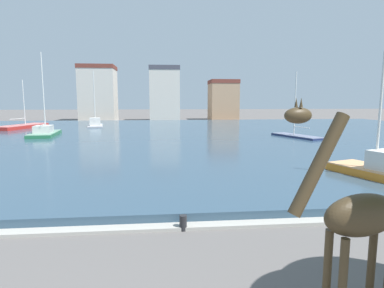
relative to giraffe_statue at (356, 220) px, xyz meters
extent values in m
cube|color=#334C60|center=(-3.87, 31.12, -1.94)|extent=(83.98, 51.66, 0.41)
cube|color=#ADA89E|center=(-3.87, 5.04, -2.08)|extent=(83.98, 0.50, 0.12)
cylinder|color=#42331E|center=(-0.39, 0.11, -1.17)|extent=(0.14, 0.14, 1.94)
cylinder|color=#42331E|center=(0.57, 0.30, -1.17)|extent=(0.14, 0.14, 1.94)
ellipsoid|color=#42331E|center=(0.12, 0.02, 0.08)|extent=(1.58, 0.84, 0.74)
cylinder|color=#42331E|center=(-0.80, -0.15, 1.01)|extent=(1.04, 0.40, 1.66)
ellipsoid|color=#42331E|center=(-1.21, -0.23, 1.79)|extent=(0.50, 0.33, 0.25)
cone|color=#42331E|center=(-1.19, -0.29, 1.98)|extent=(0.05, 0.05, 0.14)
cone|color=#42331E|center=(-1.22, -0.17, 1.98)|extent=(0.05, 0.05, 0.14)
cube|color=red|center=(-22.01, 40.29, -1.72)|extent=(4.52, 8.45, 0.83)
ellipsoid|color=red|center=(-20.92, 44.00, -1.72)|extent=(2.81, 3.32, 0.79)
cube|color=#C7716E|center=(-22.01, 40.29, -1.28)|extent=(4.43, 8.28, 0.06)
cylinder|color=silver|center=(-21.83, 40.88, 1.75)|extent=(0.12, 0.12, 6.10)
cylinder|color=silver|center=(-22.23, 39.51, -0.41)|extent=(0.88, 2.75, 0.08)
cube|color=orange|center=(7.48, 9.31, -1.75)|extent=(3.55, 5.46, 0.78)
ellipsoid|color=orange|center=(6.70, 11.60, -1.75)|extent=(2.29, 2.27, 0.74)
cube|color=#E2A56E|center=(7.48, 9.31, -1.33)|extent=(3.48, 5.35, 0.06)
cylinder|color=silver|center=(7.36, 9.68, 1.49)|extent=(0.12, 0.12, 5.69)
cube|color=#939399|center=(-12.75, 42.47, -1.86)|extent=(2.97, 5.95, 0.55)
ellipsoid|color=#939399|center=(-13.20, 45.13, -1.86)|extent=(2.14, 2.27, 0.52)
cube|color=#B1B1B5|center=(-12.75, 42.47, -1.56)|extent=(2.91, 5.83, 0.06)
cube|color=silver|center=(-12.68, 42.05, -1.00)|extent=(1.74, 2.20, 1.06)
cylinder|color=silver|center=(-12.82, 42.89, 2.33)|extent=(0.12, 0.12, 7.83)
cylinder|color=silver|center=(-12.65, 41.91, -0.69)|extent=(0.41, 1.98, 0.08)
cube|color=navy|center=(10.68, 26.45, -1.86)|extent=(3.64, 6.25, 0.56)
ellipsoid|color=navy|center=(9.73, 29.14, -1.86)|extent=(2.18, 2.51, 0.53)
cube|color=slate|center=(10.68, 26.45, -1.55)|extent=(3.57, 6.13, 0.06)
cylinder|color=silver|center=(10.53, 26.87, 1.68)|extent=(0.12, 0.12, 6.52)
cylinder|color=silver|center=(10.88, 25.88, -0.68)|extent=(0.78, 2.01, 0.08)
cube|color=#236B42|center=(-15.66, 30.40, -1.78)|extent=(3.09, 6.43, 0.73)
ellipsoid|color=#236B42|center=(-16.01, 33.32, -1.78)|extent=(2.38, 2.40, 0.69)
cube|color=gray|center=(-15.66, 30.40, -1.38)|extent=(3.03, 6.30, 0.06)
cube|color=silver|center=(-15.60, 29.94, -0.98)|extent=(1.91, 2.35, 0.75)
cylinder|color=silver|center=(-15.71, 30.86, 2.83)|extent=(0.12, 0.12, 8.47)
cylinder|color=silver|center=(-15.59, 29.79, -0.51)|extent=(0.34, 2.16, 0.08)
cylinder|color=#232326|center=(-2.59, 4.89, -1.89)|extent=(0.24, 0.24, 0.50)
cube|color=beige|center=(-15.93, 62.71, 3.07)|extent=(7.01, 6.59, 10.41)
cube|color=brown|center=(-15.93, 62.71, 8.67)|extent=(7.15, 6.72, 0.80)
cube|color=beige|center=(-2.43, 59.92, 2.85)|extent=(5.79, 7.23, 9.98)
cube|color=#42424C|center=(-2.43, 59.92, 8.24)|extent=(5.90, 7.38, 0.80)
cube|color=tan|center=(10.06, 62.62, 1.69)|extent=(5.72, 6.25, 7.65)
cube|color=brown|center=(10.06, 62.62, 5.91)|extent=(5.83, 6.37, 0.80)
camera|label=1|loc=(-3.27, -4.85, 2.01)|focal=29.73mm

